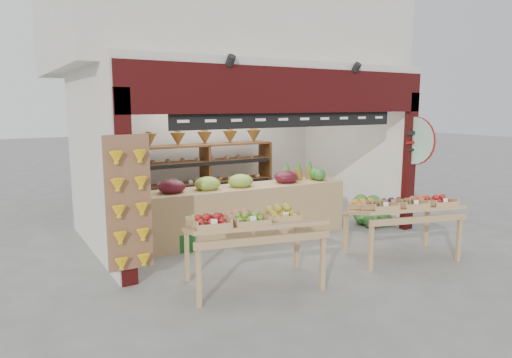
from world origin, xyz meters
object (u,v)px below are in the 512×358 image
(cardboard_stack, at_px, (163,236))
(watermelon_pile, at_px, (372,214))
(back_shelving, at_px, (205,165))
(display_table_right, at_px, (402,207))
(mid_counter, at_px, (245,209))
(display_table_left, at_px, (244,223))
(refrigerator, at_px, (119,187))

(cardboard_stack, relative_size, watermelon_pile, 1.26)
(back_shelving, bearing_deg, display_table_right, -67.34)
(mid_counter, relative_size, watermelon_pile, 4.66)
(mid_counter, xyz_separation_m, watermelon_pile, (2.72, -0.52, -0.31))
(display_table_left, bearing_deg, mid_counter, 59.79)
(back_shelving, distance_m, display_table_left, 3.78)
(display_table_left, bearing_deg, cardboard_stack, 101.45)
(cardboard_stack, distance_m, mid_counter, 1.60)
(refrigerator, distance_m, watermelon_pile, 5.13)
(display_table_left, xyz_separation_m, display_table_right, (2.73, -0.28, -0.04))
(mid_counter, bearing_deg, watermelon_pile, -10.75)
(display_table_left, bearing_deg, watermelon_pile, 20.79)
(display_table_left, distance_m, watermelon_pile, 4.19)
(back_shelving, height_order, cardboard_stack, back_shelving)
(mid_counter, relative_size, display_table_left, 1.99)
(cardboard_stack, height_order, display_table_left, display_table_left)
(mid_counter, distance_m, display_table_right, 2.78)
(watermelon_pile, bearing_deg, refrigerator, 153.06)
(back_shelving, distance_m, cardboard_stack, 2.37)
(refrigerator, xyz_separation_m, cardboard_stack, (0.25, -1.73, -0.58))
(mid_counter, height_order, display_table_right, mid_counter)
(cardboard_stack, xyz_separation_m, display_table_left, (0.41, -2.04, 0.62))
(back_shelving, bearing_deg, refrigerator, 174.41)
(display_table_right, height_order, watermelon_pile, display_table_right)
(mid_counter, height_order, watermelon_pile, mid_counter)
(cardboard_stack, bearing_deg, watermelon_pile, -7.62)
(back_shelving, xyz_separation_m, display_table_left, (-1.11, -3.60, -0.29))
(refrigerator, bearing_deg, cardboard_stack, -76.39)
(cardboard_stack, bearing_deg, mid_counter, -2.11)
(mid_counter, distance_m, watermelon_pile, 2.78)
(refrigerator, bearing_deg, watermelon_pile, -21.59)
(refrigerator, relative_size, watermelon_pile, 1.99)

